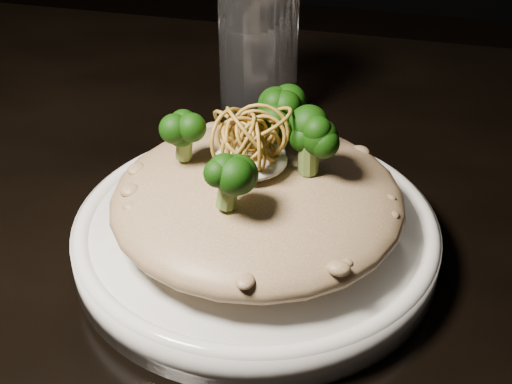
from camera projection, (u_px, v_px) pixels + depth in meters
The scene contains 7 objects.
table at pixel (338, 310), 0.61m from camera, with size 1.10×0.80×0.75m.
plate at pixel (256, 237), 0.53m from camera, with size 0.27×0.27×0.03m, color white.
risotto at pixel (257, 199), 0.51m from camera, with size 0.21×0.21×0.05m, color brown.
broccoli at pixel (250, 135), 0.49m from camera, with size 0.14×0.14×0.05m, color black, non-canonical shape.
cheese at pixel (250, 159), 0.50m from camera, with size 0.05×0.05×0.01m, color silver.
shallots at pixel (251, 131), 0.48m from camera, with size 0.05×0.05×0.03m, color brown, non-canonical shape.
drinking_glass at pixel (258, 53), 0.68m from camera, with size 0.08×0.08×0.13m, color white.
Camera 1 is at (0.03, -0.44, 1.10)m, focal length 50.00 mm.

